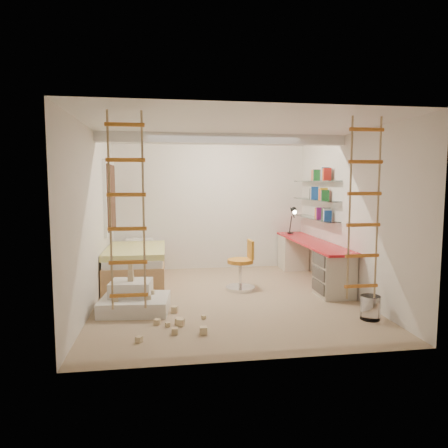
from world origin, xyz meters
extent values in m
plane|color=tan|center=(0.00, 0.00, 0.00)|extent=(4.50, 4.50, 0.00)
cube|color=white|center=(0.00, 0.30, 2.52)|extent=(4.00, 0.18, 0.16)
cube|color=white|center=(-1.97, 1.50, 1.55)|extent=(0.06, 1.15, 1.35)
cube|color=#4C2D1E|center=(-1.93, 1.50, 1.55)|extent=(0.02, 1.00, 1.20)
cylinder|color=white|center=(1.75, -1.26, 0.16)|extent=(0.26, 0.26, 0.32)
cube|color=red|center=(1.72, 0.83, 0.73)|extent=(0.55, 2.80, 0.04)
cube|color=beige|center=(1.72, 1.93, 0.35)|extent=(0.52, 0.55, 0.71)
cube|color=beige|center=(1.72, -0.17, 0.35)|extent=(0.52, 0.55, 0.71)
cube|color=#4C4742|center=(1.45, -0.17, 0.61)|extent=(0.02, 0.50, 0.18)
cube|color=#4C4742|center=(1.45, -0.17, 0.39)|extent=(0.02, 0.50, 0.18)
cube|color=#4C4742|center=(1.45, -0.17, 0.17)|extent=(0.02, 0.50, 0.18)
cube|color=white|center=(1.87, 1.13, 1.15)|extent=(0.25, 1.80, 0.01)
cube|color=white|center=(1.87, 1.13, 1.50)|extent=(0.25, 1.80, 0.01)
cube|color=white|center=(1.87, 1.13, 1.85)|extent=(0.25, 1.80, 0.01)
cube|color=#AD7F51|center=(-1.48, 1.23, 0.23)|extent=(1.00, 2.00, 0.45)
cube|color=white|center=(-1.48, 1.23, 0.51)|extent=(0.95, 1.95, 0.12)
cube|color=yellow|center=(-1.48, 1.08, 0.62)|extent=(1.02, 1.60, 0.10)
cube|color=white|center=(-1.48, 2.03, 0.63)|extent=(0.55, 0.35, 0.12)
cylinder|color=black|center=(1.67, 1.98, 0.76)|extent=(0.14, 0.14, 0.02)
cylinder|color=black|center=(1.67, 1.98, 0.95)|extent=(0.02, 0.15, 0.36)
cylinder|color=black|center=(1.67, 1.88, 1.20)|extent=(0.02, 0.27, 0.20)
cone|color=black|center=(1.67, 1.76, 1.25)|extent=(0.12, 0.14, 0.15)
cylinder|color=#FFEABF|center=(1.67, 1.72, 1.22)|extent=(0.08, 0.04, 0.08)
cylinder|color=orange|center=(0.30, 0.46, 0.49)|extent=(0.46, 0.46, 0.06)
cube|color=orange|center=(0.48, 0.46, 0.69)|extent=(0.05, 0.34, 0.31)
cylinder|color=silver|center=(0.30, 0.46, 0.27)|extent=(0.05, 0.05, 0.44)
cylinder|color=silver|center=(0.30, 0.46, 0.03)|extent=(0.52, 0.52, 0.05)
cube|color=silver|center=(-1.39, -0.47, 0.10)|extent=(1.00, 0.82, 0.21)
cube|color=silver|center=(-1.45, -0.36, 0.31)|extent=(0.62, 0.52, 0.21)
cube|color=#CCB284|center=(-1.45, -0.36, 0.46)|extent=(0.09, 0.09, 0.08)
cube|color=#CCB284|center=(-1.45, -0.36, 0.53)|extent=(0.08, 0.08, 0.07)
cube|color=#CCB284|center=(-1.45, -0.36, 0.63)|extent=(0.07, 0.07, 0.12)
cube|color=#CCB284|center=(-1.19, -0.62, 0.24)|extent=(0.06, 0.06, 0.06)
cube|color=#CCB284|center=(-1.15, -0.35, 0.24)|extent=(0.06, 0.06, 0.06)
cube|color=#CCB284|center=(-1.63, -0.65, 0.24)|extent=(0.06, 0.06, 0.06)
cube|color=#CCB284|center=(-0.85, -1.40, 0.04)|extent=(0.07, 0.07, 0.07)
cube|color=#CCB284|center=(-0.77, -1.14, 0.04)|extent=(0.07, 0.07, 0.07)
cube|color=#CCB284|center=(-0.94, -1.15, 0.04)|extent=(0.07, 0.07, 0.07)
cube|color=#CCB284|center=(-0.79, -1.09, 0.04)|extent=(0.07, 0.07, 0.07)
cube|color=#CCB284|center=(-1.07, -1.05, 0.04)|extent=(0.07, 0.07, 0.07)
cube|color=#CCB284|center=(-0.51, -1.46, 0.04)|extent=(0.07, 0.07, 0.07)
cube|color=#CCB284|center=(-0.46, -0.93, 0.04)|extent=(0.07, 0.07, 0.07)
cube|color=#CCB284|center=(-0.84, -0.59, 0.04)|extent=(0.07, 0.07, 0.07)
cube|color=#CCB284|center=(-1.27, -1.60, 0.04)|extent=(0.07, 0.07, 0.07)
cube|color=#194CA5|center=(1.87, 1.13, 1.27)|extent=(0.14, 0.52, 0.22)
cube|color=white|center=(1.87, 1.13, 1.62)|extent=(0.14, 0.58, 0.22)
cube|color=#262626|center=(1.87, 1.13, 1.97)|extent=(0.14, 0.64, 0.22)
camera|label=1|loc=(-0.94, -6.11, 1.83)|focal=32.00mm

